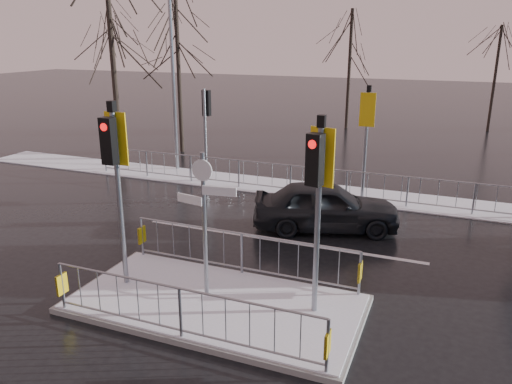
% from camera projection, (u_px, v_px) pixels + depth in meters
% --- Properties ---
extents(ground, '(120.00, 120.00, 0.00)m').
position_uv_depth(ground, '(215.00, 307.00, 10.36)').
color(ground, black).
rests_on(ground, ground).
extents(snow_verge, '(30.00, 2.00, 0.04)m').
position_uv_depth(snow_verge, '(322.00, 192.00, 17.97)').
color(snow_verge, white).
rests_on(snow_verge, ground).
extents(lane_markings, '(8.00, 11.38, 0.01)m').
position_uv_depth(lane_markings, '(208.00, 315.00, 10.07)').
color(lane_markings, silver).
rests_on(lane_markings, ground).
extents(traffic_island, '(6.00, 3.04, 4.15)m').
position_uv_depth(traffic_island, '(215.00, 290.00, 10.26)').
color(traffic_island, slate).
rests_on(traffic_island, ground).
extents(far_kerb_fixtures, '(18.00, 0.65, 3.83)m').
position_uv_depth(far_kerb_fixtures, '(327.00, 169.00, 17.11)').
color(far_kerb_fixtures, gray).
rests_on(far_kerb_fixtures, ground).
extents(car_far_lane, '(4.47, 2.92, 1.42)m').
position_uv_depth(car_far_lane, '(326.00, 206.00, 14.33)').
color(car_far_lane, black).
rests_on(car_far_lane, ground).
extents(tree_near_a, '(4.75, 4.75, 8.97)m').
position_uv_depth(tree_near_a, '(110.00, 19.00, 22.01)').
color(tree_near_a, black).
rests_on(tree_near_a, ground).
extents(tree_near_b, '(4.00, 4.00, 7.55)m').
position_uv_depth(tree_near_b, '(177.00, 41.00, 22.74)').
color(tree_near_b, black).
rests_on(tree_near_b, ground).
extents(tree_near_c, '(3.50, 3.50, 6.61)m').
position_uv_depth(tree_near_c, '(111.00, 54.00, 25.42)').
color(tree_near_c, black).
rests_on(tree_near_c, ground).
extents(tree_far_a, '(3.75, 3.75, 7.08)m').
position_uv_depth(tree_far_a, '(350.00, 46.00, 29.10)').
color(tree_far_a, black).
rests_on(tree_far_a, ground).
extents(tree_far_b, '(3.25, 3.25, 6.14)m').
position_uv_depth(tree_far_b, '(498.00, 58.00, 28.21)').
color(tree_far_b, black).
rests_on(tree_far_b, ground).
extents(street_lamp_left, '(1.25, 0.18, 8.20)m').
position_uv_depth(street_lamp_left, '(174.00, 59.00, 19.72)').
color(street_lamp_left, gray).
rests_on(street_lamp_left, ground).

